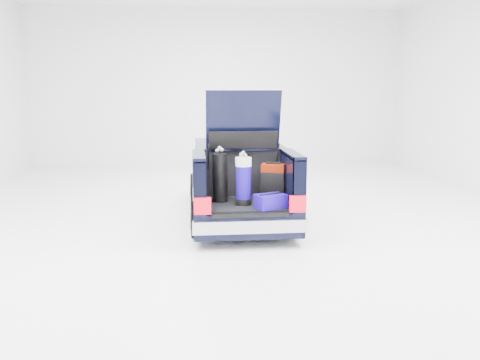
{
  "coord_description": "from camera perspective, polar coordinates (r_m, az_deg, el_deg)",
  "views": [
    {
      "loc": [
        -0.91,
        -9.72,
        2.49
      ],
      "look_at": [
        0.0,
        -0.5,
        0.81
      ],
      "focal_mm": 38.0,
      "sensor_mm": 36.0,
      "label": 1
    }
  ],
  "objects": [
    {
      "name": "black_golf_bag",
      "position": [
        8.54,
        -2.27,
        0.33
      ],
      "size": [
        0.32,
        0.36,
        0.92
      ],
      "rotation": [
        0.0,
        0.0,
        -0.26
      ],
      "color": "black",
      "rests_on": "car"
    },
    {
      "name": "ground",
      "position": [
        10.07,
        -0.28,
        -4.05
      ],
      "size": [
        14.0,
        14.0,
        0.0
      ],
      "primitive_type": "plane",
      "color": "white",
      "rests_on": "ground"
    },
    {
      "name": "car",
      "position": [
        10.03,
        -0.34,
        -0.17
      ],
      "size": [
        1.87,
        4.65,
        2.47
      ],
      "color": "black",
      "rests_on": "ground"
    },
    {
      "name": "blue_duffel",
      "position": [
        8.12,
        3.46,
        -2.39
      ],
      "size": [
        0.55,
        0.46,
        0.25
      ],
      "rotation": [
        0.0,
        0.0,
        0.38
      ],
      "color": "#170582",
      "rests_on": "car"
    },
    {
      "name": "blue_golf_bag",
      "position": [
        8.3,
        0.39,
        -0.06
      ],
      "size": [
        0.29,
        0.29,
        0.89
      ],
      "rotation": [
        0.0,
        0.0,
        0.11
      ],
      "color": "black",
      "rests_on": "car"
    },
    {
      "name": "red_suitcase",
      "position": [
        8.73,
        3.75,
        -0.21
      ],
      "size": [
        0.45,
        0.37,
        0.65
      ],
      "rotation": [
        0.0,
        0.0,
        -0.33
      ],
      "color": "#6B1403",
      "rests_on": "car"
    }
  ]
}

